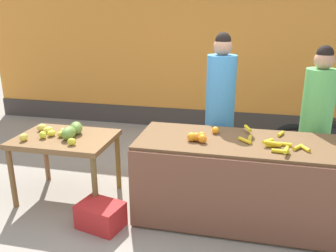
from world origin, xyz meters
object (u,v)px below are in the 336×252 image
(vendor_woman_blue_shirt, at_px, (220,113))
(vendor_woman_green_shirt, at_px, (315,124))
(produce_crate, at_px, (101,215))
(produce_sack, at_px, (151,160))
(parked_motorcycle, at_px, (329,144))

(vendor_woman_blue_shirt, bearing_deg, vendor_woman_green_shirt, 0.75)
(vendor_woman_blue_shirt, bearing_deg, produce_crate, -132.77)
(vendor_woman_green_shirt, height_order, produce_crate, vendor_woman_green_shirt)
(vendor_woman_blue_shirt, distance_m, produce_sack, 1.15)
(vendor_woman_green_shirt, relative_size, produce_crate, 4.03)
(parked_motorcycle, height_order, produce_crate, parked_motorcycle)
(parked_motorcycle, bearing_deg, produce_crate, -142.25)
(vendor_woman_blue_shirt, distance_m, parked_motorcycle, 1.73)
(vendor_woman_green_shirt, xyz_separation_m, parked_motorcycle, (0.36, 0.77, -0.49))
(vendor_woman_blue_shirt, relative_size, parked_motorcycle, 1.18)
(produce_crate, relative_size, produce_sack, 0.97)
(vendor_woman_blue_shirt, height_order, parked_motorcycle, vendor_woman_blue_shirt)
(produce_crate, xyz_separation_m, produce_sack, (0.19, 1.25, 0.10))
(produce_sack, bearing_deg, parked_motorcycle, 16.65)
(parked_motorcycle, xyz_separation_m, produce_crate, (-2.51, -1.94, -0.27))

